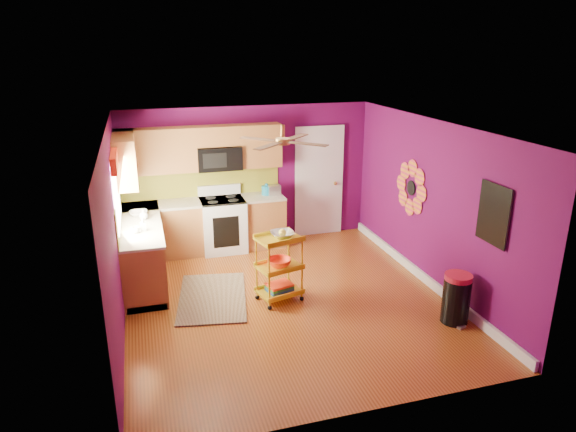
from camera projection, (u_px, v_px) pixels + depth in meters
name	position (u px, v px, depth m)	size (l,w,h in m)	color
ground	(287.00, 300.00, 7.43)	(5.00, 5.00, 0.00)	brown
room_envelope	(289.00, 191.00, 6.91)	(4.54, 5.04, 2.52)	#590A4B
lower_cabinets	(179.00, 238.00, 8.58)	(2.81, 2.31, 0.94)	brown
electric_range	(223.00, 224.00, 9.10)	(0.76, 0.66, 1.13)	white
upper_cabinetry	(178.00, 153.00, 8.49)	(2.80, 2.30, 1.26)	brown
left_window	(115.00, 177.00, 7.23)	(0.08, 1.35, 1.08)	white
panel_door	(319.00, 183.00, 9.70)	(0.95, 0.11, 2.15)	white
right_wall_art	(445.00, 199.00, 7.25)	(0.04, 2.74, 1.04)	black
ceiling_fan	(283.00, 141.00, 6.88)	(1.01, 1.01, 0.26)	#BF8C3F
shag_rug	(212.00, 297.00, 7.48)	(0.95, 1.55, 0.02)	black
rolling_cart	(280.00, 265.00, 7.26)	(0.69, 0.57, 1.08)	gold
trash_can	(456.00, 298.00, 6.75)	(0.46, 0.46, 0.69)	black
teal_kettle	(267.00, 190.00, 9.22)	(0.18, 0.18, 0.21)	#146E96
toaster	(274.00, 190.00, 9.20)	(0.22, 0.15, 0.18)	beige
soap_bottle_a	(143.00, 225.00, 7.44)	(0.08, 0.08, 0.18)	#EA3F72
soap_bottle_b	(143.00, 214.00, 7.91)	(0.13, 0.13, 0.17)	white
counter_dish	(138.00, 213.00, 8.12)	(0.28, 0.28, 0.07)	white
counter_cup	(136.00, 230.00, 7.35)	(0.12, 0.12, 0.09)	white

